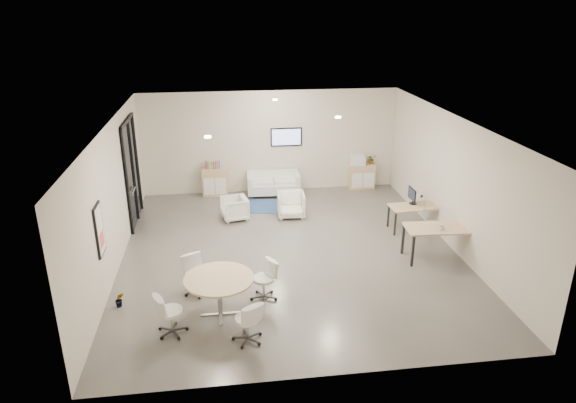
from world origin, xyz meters
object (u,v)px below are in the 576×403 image
Objects in this scene: loveseat at (273,184)px; round_table at (219,282)px; sideboard_right at (362,176)px; armchair_left at (234,207)px; armchair_right at (291,204)px; desk_front at (438,230)px; sideboard_left at (215,182)px; desk_rear at (415,208)px.

round_table reaches higher than loveseat.
armchair_left is (-4.20, -2.03, -0.06)m from sideboard_right.
desk_front reaches higher than armchair_right.
armchair_left is 0.45× the size of desk_front.
sideboard_right is (4.74, 0.00, -0.03)m from sideboard_left.
armchair_right is (2.13, -2.05, -0.05)m from sideboard_left.
loveseat reaches higher than armchair_left.
loveseat is 1.24× the size of round_table.
sideboard_right is at bearing 0.04° from sideboard_left.
sideboard_right reaches higher than desk_front.
loveseat is at bearing -176.30° from sideboard_right.
loveseat is 2.25m from armchair_left.
sideboard_left is at bearing 139.26° from desk_front.
sideboard_left is at bearing 176.21° from loveseat.
sideboard_right is at bearing 55.46° from round_table.
sideboard_left is at bearing 139.45° from armchair_right.
sideboard_right reaches higher than loveseat.
loveseat is (-2.91, -0.19, -0.08)m from sideboard_right.
armchair_left is at bearing 150.55° from desk_front.
sideboard_left is 4.74m from sideboard_right.
sideboard_left is 1.84m from loveseat.
desk_front is at bearing -85.04° from sideboard_right.
desk_rear is 1.01× the size of round_table.
round_table is (-2.05, -4.71, 0.35)m from armchair_right.
armchair_left is at bearing 159.86° from desk_rear.
desk_rear is 6.16m from round_table.
desk_rear is at bearing -20.07° from armchair_right.
armchair_left is 0.91× the size of armchair_right.
sideboard_left reaches higher than round_table.
armchair_left is at bearing -154.16° from sideboard_right.
desk_rear is 0.86× the size of desk_front.
sideboard_left is 1.07× the size of sideboard_right.
sideboard_left reaches higher than desk_front.
loveseat is at bearing 132.79° from desk_rear.
sideboard_left is 0.56× the size of desk_front.
sideboard_left is 2.10m from armchair_left.
armchair_right is at bearing -141.84° from sideboard_right.
armchair_right is 5.15m from round_table.
round_table is at bearing -16.53° from armchair_left.
round_table reaches higher than armchair_left.
loveseat is at bearing 102.57° from armchair_right.
armchair_left is at bearing -75.23° from sideboard_left.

